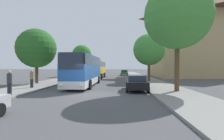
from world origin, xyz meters
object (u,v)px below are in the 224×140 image
at_px(parked_car_right_near, 137,82).
at_px(pedestrian_waiting_near, 32,79).
at_px(tree_right_mid, 149,50).
at_px(tree_right_near, 177,16).
at_px(bus_front, 85,70).
at_px(pedestrian_walking_back, 9,82).
at_px(tree_left_far, 37,48).
at_px(parked_car_right_far, 124,73).
at_px(bus_middle, 96,69).
at_px(tree_left_near, 82,55).

distance_m(parked_car_right_near, pedestrian_waiting_near, 10.48).
distance_m(parked_car_right_near, tree_right_mid, 10.52).
distance_m(parked_car_right_near, tree_right_near, 6.85).
relative_size(bus_front, pedestrian_walking_back, 6.21).
distance_m(tree_left_far, tree_right_near, 17.06).
distance_m(parked_car_right_far, tree_right_mid, 19.10).
relative_size(bus_front, bus_middle, 0.98).
bearing_deg(pedestrian_walking_back, parked_car_right_far, 57.29).
xyz_separation_m(parked_car_right_near, tree_right_near, (3.32, -1.33, 5.84)).
relative_size(parked_car_right_far, tree_right_near, 0.46).
xyz_separation_m(pedestrian_waiting_near, tree_left_near, (0.30, 23.25, 4.01)).
distance_m(bus_middle, parked_car_right_near, 18.34).
bearing_deg(bus_front, tree_right_near, -28.79).
bearing_deg(parked_car_right_far, tree_left_near, 21.48).
relative_size(pedestrian_walking_back, tree_right_near, 0.20).
height_order(parked_car_right_far, tree_left_near, tree_left_near).
distance_m(parked_car_right_near, parked_car_right_far, 27.75).
relative_size(parked_car_right_near, tree_left_near, 0.66).
bearing_deg(bus_front, parked_car_right_far, 77.94).
distance_m(parked_car_right_far, tree_right_near, 29.86).
bearing_deg(tree_right_near, bus_middle, 116.50).
bearing_deg(tree_left_far, tree_left_near, 83.66).
height_order(bus_front, tree_right_mid, tree_right_mid).
bearing_deg(bus_middle, parked_car_right_near, -69.72).
distance_m(bus_front, parked_car_right_near, 6.99).
height_order(tree_left_near, tree_right_near, tree_right_near).
xyz_separation_m(parked_car_right_near, tree_left_near, (-10.15, 23.90, 4.32)).
xyz_separation_m(bus_middle, pedestrian_waiting_near, (-4.48, -16.66, -0.73)).
height_order(bus_front, tree_left_far, tree_left_far).
height_order(tree_left_far, tree_right_mid, tree_right_mid).
bearing_deg(tree_left_far, tree_right_near, -23.63).
bearing_deg(bus_front, tree_left_far, 167.36).
height_order(pedestrian_walking_back, tree_left_far, tree_left_far).
xyz_separation_m(parked_car_right_near, tree_left_far, (-12.20, 5.46, 3.85)).
bearing_deg(pedestrian_walking_back, tree_right_mid, 30.70).
bearing_deg(pedestrian_waiting_near, bus_front, 173.46).
xyz_separation_m(pedestrian_walking_back, tree_left_far, (-2.38, 9.41, 3.53)).
height_order(pedestrian_waiting_near, pedestrian_walking_back, pedestrian_walking_back).
xyz_separation_m(bus_front, parked_car_right_near, (5.71, -3.87, -1.11)).
relative_size(pedestrian_waiting_near, tree_right_mid, 0.26).
bearing_deg(tree_right_mid, tree_left_near, 131.63).
distance_m(bus_middle, tree_right_near, 21.38).
relative_size(bus_middle, pedestrian_walking_back, 6.35).
distance_m(bus_middle, pedestrian_waiting_near, 17.27).
bearing_deg(parked_car_right_far, parked_car_right_near, 90.73).
bearing_deg(bus_middle, bus_front, -87.66).
bearing_deg(parked_car_right_near, bus_front, -31.35).
bearing_deg(tree_left_far, bus_front, -13.78).
xyz_separation_m(parked_car_right_far, tree_left_far, (-12.09, -22.29, 3.85)).
xyz_separation_m(pedestrian_walking_back, tree_left_near, (-0.33, 27.85, 4.00)).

